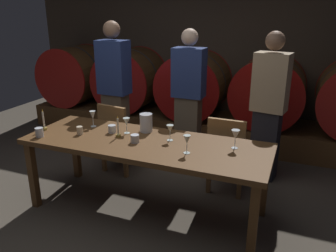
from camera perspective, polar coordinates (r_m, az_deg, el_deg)
name	(u,v)px	position (r m, az deg, el deg)	size (l,w,h in m)	color
ground_plane	(120,217)	(3.52, -8.02, -14.83)	(7.99, 7.99, 0.00)	#4C443A
back_wall	(207,47)	(5.70, 6.51, 13.02)	(6.15, 0.24, 2.72)	#473A2D
barrel_shelf	(195,126)	(5.44, 4.47, -0.03)	(5.53, 0.90, 0.35)	brown
wine_barrel_far_left	(75,75)	(6.28, -15.29, 8.22)	(1.00, 0.87, 1.00)	brown
wine_barrel_left	(130,80)	(5.69, -6.32, 7.71)	(1.00, 0.87, 1.00)	#513319
wine_barrel_center	(194,85)	(5.27, 4.38, 6.85)	(1.00, 0.87, 1.00)	brown
wine_barrel_right	(269,91)	(5.06, 16.47, 5.60)	(1.00, 0.87, 1.00)	brown
dining_table	(145,148)	(3.28, -3.79, -3.74)	(2.36, 0.83, 0.75)	brown
chair_left	(118,135)	(4.22, -8.30, -1.44)	(0.45, 0.45, 0.88)	olive
chair_right	(227,151)	(3.75, 9.91, -4.18)	(0.41, 0.41, 0.88)	olive
guest_left	(115,92)	(4.42, -8.88, 5.58)	(0.39, 0.26, 1.82)	brown
guest_center	(188,99)	(4.23, 3.44, 4.51)	(0.38, 0.24, 1.73)	brown
guest_right	(269,107)	(4.07, 16.47, 3.12)	(0.42, 0.30, 1.73)	black
candle_left	(44,124)	(3.76, -20.01, 0.30)	(0.05, 0.05, 0.22)	olive
candle_right	(118,131)	(3.38, -8.34, -0.84)	(0.05, 0.05, 0.21)	olive
pitcher	(146,123)	(3.49, -3.68, 0.54)	(0.13, 0.13, 0.19)	silver
wine_glass_far_left	(93,116)	(3.70, -12.48, 1.71)	(0.06, 0.06, 0.17)	white
wine_glass_left	(127,122)	(3.45, -6.95, 0.61)	(0.07, 0.07, 0.16)	silver
wine_glass_center	(170,129)	(3.23, 0.33, -0.50)	(0.07, 0.07, 0.16)	silver
wine_glass_right	(187,140)	(2.95, 3.19, -2.40)	(0.06, 0.06, 0.17)	silver
wine_glass_far_right	(235,135)	(3.11, 11.20, -1.49)	(0.08, 0.08, 0.18)	white
cup_far_left	(39,132)	(3.58, -20.71, -1.00)	(0.08, 0.08, 0.09)	silver
cup_center_left	(80,130)	(3.53, -14.54, -0.73)	(0.06, 0.06, 0.08)	beige
cup_center_right	(112,129)	(3.51, -9.33, -0.48)	(0.08, 0.08, 0.08)	silver
cup_far_right	(135,139)	(3.23, -5.55, -2.11)	(0.08, 0.08, 0.08)	silver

